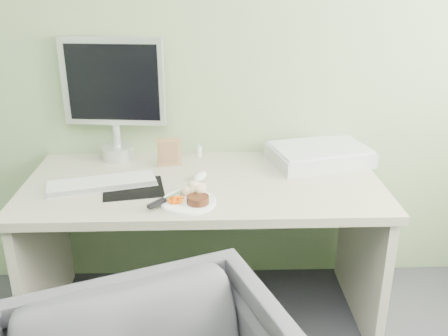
{
  "coord_description": "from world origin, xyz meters",
  "views": [
    {
      "loc": [
        0.02,
        -0.44,
        1.63
      ],
      "look_at": [
        0.09,
        1.5,
        0.84
      ],
      "focal_mm": 40.0,
      "sensor_mm": 36.0,
      "label": 1
    }
  ],
  "objects_px": {
    "desk": "(204,217)",
    "scanner": "(319,155)",
    "plate": "(189,202)",
    "monitor": "(114,92)"
  },
  "relations": [
    {
      "from": "desk",
      "to": "scanner",
      "type": "xyz_separation_m",
      "value": [
        0.57,
        0.22,
        0.22
      ]
    },
    {
      "from": "plate",
      "to": "monitor",
      "type": "height_order",
      "value": "monitor"
    },
    {
      "from": "scanner",
      "to": "monitor",
      "type": "height_order",
      "value": "monitor"
    },
    {
      "from": "scanner",
      "to": "plate",
      "type": "bearing_deg",
      "value": -159.08
    },
    {
      "from": "monitor",
      "to": "scanner",
      "type": "bearing_deg",
      "value": 0.19
    },
    {
      "from": "plate",
      "to": "monitor",
      "type": "relative_size",
      "value": 0.38
    },
    {
      "from": "desk",
      "to": "scanner",
      "type": "relative_size",
      "value": 3.45
    },
    {
      "from": "desk",
      "to": "plate",
      "type": "relative_size",
      "value": 7.06
    },
    {
      "from": "desk",
      "to": "plate",
      "type": "distance_m",
      "value": 0.3
    },
    {
      "from": "plate",
      "to": "scanner",
      "type": "height_order",
      "value": "scanner"
    }
  ]
}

